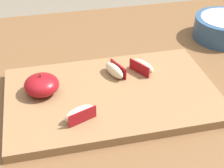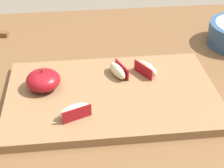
{
  "view_description": "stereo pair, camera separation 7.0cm",
  "coord_description": "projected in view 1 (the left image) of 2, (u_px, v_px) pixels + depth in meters",
  "views": [
    {
      "loc": [
        -0.2,
        -0.65,
        1.18
      ],
      "look_at": [
        -0.07,
        -0.07,
        0.77
      ],
      "focal_mm": 55.56,
      "sensor_mm": 36.0,
      "label": 1
    },
    {
      "loc": [
        -0.13,
        -0.66,
        1.18
      ],
      "look_at": [
        -0.07,
        -0.07,
        0.77
      ],
      "focal_mm": 55.56,
      "sensor_mm": 36.0,
      "label": 2
    }
  ],
  "objects": [
    {
      "name": "apple_wedge_middle",
      "position": [
        142.0,
        66.0,
        0.8
      ],
      "size": [
        0.05,
        0.06,
        0.03
      ],
      "color": "beige",
      "rests_on": "cutting_board"
    },
    {
      "name": "cutting_board",
      "position": [
        112.0,
        95.0,
        0.74
      ],
      "size": [
        0.45,
        0.28,
        0.02
      ],
      "color": "olive",
      "rests_on": "dining_table"
    },
    {
      "name": "apple_half_skin_up",
      "position": [
        42.0,
        85.0,
        0.72
      ],
      "size": [
        0.07,
        0.07,
        0.05
      ],
      "color": "maroon",
      "rests_on": "cutting_board"
    },
    {
      "name": "ceramic_fruit_bowl",
      "position": [
        224.0,
        27.0,
        0.96
      ],
      "size": [
        0.17,
        0.17,
        0.06
      ],
      "color": "#2D517A",
      "rests_on": "dining_table"
    },
    {
      "name": "apple_wedge_back",
      "position": [
        115.0,
        70.0,
        0.78
      ],
      "size": [
        0.04,
        0.07,
        0.03
      ],
      "color": "beige",
      "rests_on": "cutting_board"
    },
    {
      "name": "apple_wedge_front",
      "position": [
        80.0,
        114.0,
        0.66
      ],
      "size": [
        0.07,
        0.04,
        0.03
      ],
      "color": "beige",
      "rests_on": "cutting_board"
    },
    {
      "name": "dining_table",
      "position": [
        131.0,
        110.0,
        0.87
      ],
      "size": [
        1.35,
        0.84,
        0.73
      ],
      "color": "brown",
      "rests_on": "ground_plane"
    }
  ]
}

